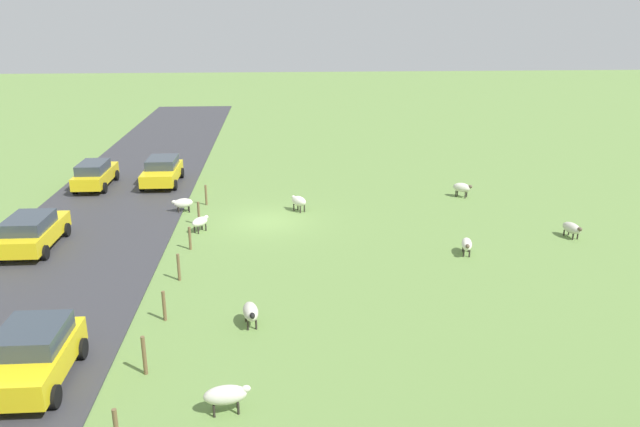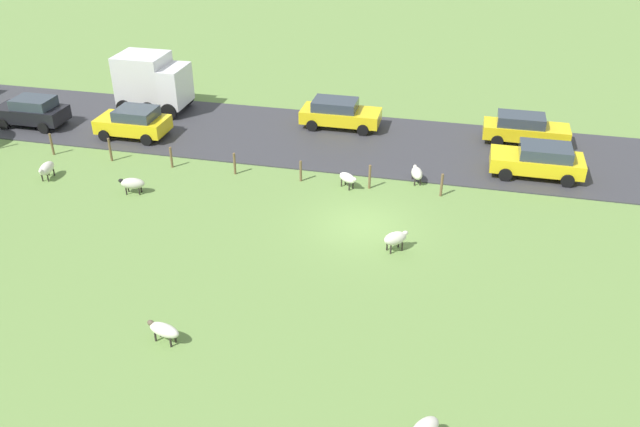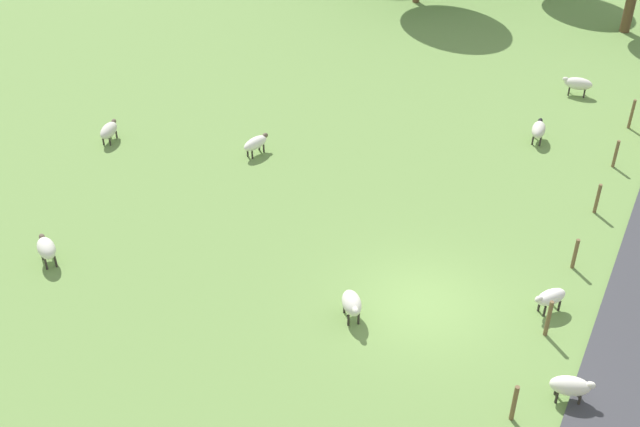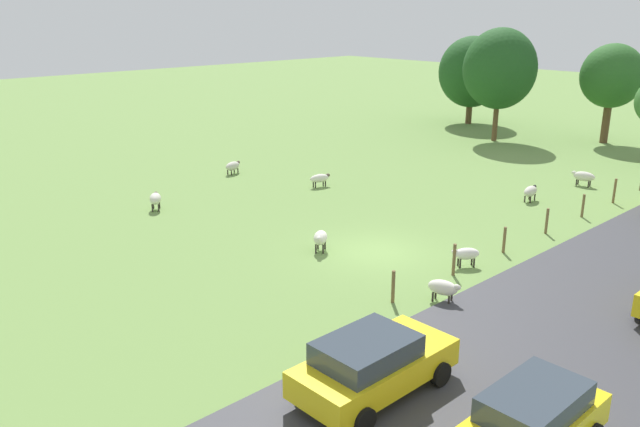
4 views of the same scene
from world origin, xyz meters
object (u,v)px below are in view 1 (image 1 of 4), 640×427
Objects in this scene: sheep_5 at (462,188)px; car_2 at (162,171)px; sheep_1 at (467,244)px; sheep_7 at (200,222)px; car_0 at (32,355)px; car_5 at (95,174)px; sheep_3 at (183,203)px; sheep_6 at (226,395)px; car_3 at (32,231)px; sheep_2 at (299,201)px; sheep_0 at (572,228)px; sheep_4 at (251,312)px.

sheep_5 is 18.20m from car_2.
sheep_7 is (12.13, -3.78, 0.03)m from sheep_1.
car_5 is (3.97, -21.01, -0.02)m from car_0.
sheep_6 reaches higher than sheep_3.
car_2 is 0.98× the size of car_3.
sheep_1 is at bearing 140.78° from car_2.
car_0 reaches higher than sheep_5.
car_0 is at bearing 44.81° from sheep_5.
sheep_2 is 9.72m from sheep_5.
sheep_6 is (15.38, 12.47, 0.06)m from sheep_0.
sheep_0 is 0.33× the size of car_0.
sheep_7 is (17.75, -2.02, 0.04)m from sheep_0.
sheep_1 is 0.28× the size of car_5.
sheep_2 is 17.63m from car_0.
sheep_3 is (6.20, -0.24, -0.06)m from sheep_2.
sheep_6 reaches higher than sheep_4.
sheep_4 is at bearing 107.80° from sheep_3.
sheep_2 is (7.21, -6.69, 0.09)m from sheep_1.
sheep_4 is 20.65m from car_5.
car_5 is (12.19, -5.42, 0.32)m from sheep_2.
sheep_5 is 0.26× the size of car_2.
sheep_7 is (2.84, -9.68, -0.01)m from sheep_4.
car_0 is 21.38m from car_5.
sheep_3 is 1.10× the size of sheep_7.
car_2 is at bearing -70.19° from sheep_3.
car_3 reaches higher than sheep_2.
car_3 is (5.96, 5.05, 0.38)m from sheep_3.
car_0 is (15.43, 8.91, 0.42)m from sheep_1.
sheep_4 is 18.65m from sheep_5.
sheep_1 is at bearing 152.70° from sheep_3.
car_3 is at bearing -52.65° from sheep_6.
sheep_7 is at bearing -6.48° from sheep_0.
sheep_3 is at bearing -15.17° from sheep_0.
sheep_4 is at bearing 51.54° from sheep_5.
car_5 reaches higher than sheep_4.
sheep_1 is at bearing 17.44° from sheep_0.
sheep_4 is 1.19× the size of sheep_7.
car_3 reaches higher than sheep_7.
sheep_0 is 16.77m from sheep_4.
sheep_1 is 1.17× the size of sheep_2.
car_2 is (0.04, -21.53, -0.02)m from car_0.
car_3 is at bearing 70.03° from car_2.
sheep_1 is 22.87m from car_5.
sheep_2 is at bearing -99.40° from sheep_4.
sheep_2 is 13.08m from car_3.
sheep_6 is 0.29× the size of car_5.
car_5 reaches higher than sheep_3.
car_0 is 0.86× the size of car_3.
car_3 is (21.67, 6.83, 0.32)m from sheep_5.
car_5 is (21.70, -3.40, 0.32)m from sheep_5.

